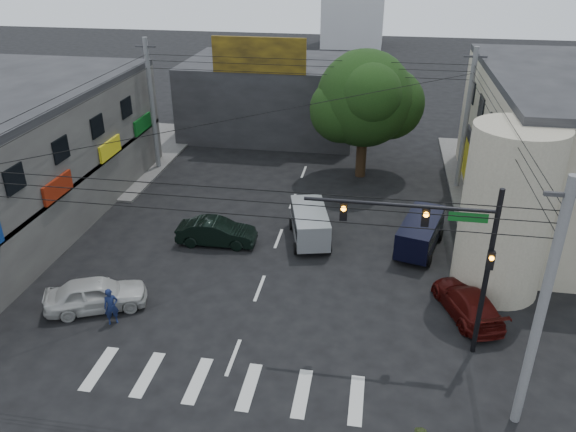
% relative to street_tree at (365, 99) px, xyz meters
% --- Properties ---
extents(ground, '(160.00, 160.00, 0.00)m').
position_rel_street_tree_xyz_m(ground, '(-4.00, -17.00, -5.47)').
color(ground, black).
rests_on(ground, ground).
extents(sidewalk_far_left, '(16.00, 16.00, 0.15)m').
position_rel_street_tree_xyz_m(sidewalk_far_left, '(-22.00, 1.00, -5.40)').
color(sidewalk_far_left, '#514F4C').
rests_on(sidewalk_far_left, ground).
extents(sidewalk_far_right, '(16.00, 16.00, 0.15)m').
position_rel_street_tree_xyz_m(sidewalk_far_right, '(14.00, 1.00, -5.40)').
color(sidewalk_far_right, '#514F4C').
rests_on(sidewalk_far_right, ground).
extents(corner_column, '(4.00, 4.00, 8.00)m').
position_rel_street_tree_xyz_m(corner_column, '(7.00, -13.00, -1.47)').
color(corner_column, gray).
rests_on(corner_column, ground).
extents(building_far, '(14.00, 10.00, 6.00)m').
position_rel_street_tree_xyz_m(building_far, '(-8.00, 9.00, -2.47)').
color(building_far, '#232326').
rests_on(building_far, ground).
extents(billboard, '(7.00, 0.30, 2.60)m').
position_rel_street_tree_xyz_m(billboard, '(-8.00, 4.10, 1.83)').
color(billboard, olive).
rests_on(billboard, building_far).
extents(street_tree, '(6.40, 6.40, 8.70)m').
position_rel_street_tree_xyz_m(street_tree, '(0.00, 0.00, 0.00)').
color(street_tree, black).
rests_on(street_tree, ground).
extents(traffic_gantry, '(7.10, 0.35, 7.20)m').
position_rel_street_tree_xyz_m(traffic_gantry, '(3.82, -18.00, -0.64)').
color(traffic_gantry, black).
rests_on(traffic_gantry, ground).
extents(utility_pole_near_right, '(0.32, 0.32, 9.20)m').
position_rel_street_tree_xyz_m(utility_pole_near_right, '(6.50, -21.50, -0.87)').
color(utility_pole_near_right, '#59595B').
rests_on(utility_pole_near_right, ground).
extents(utility_pole_far_left, '(0.32, 0.32, 9.20)m').
position_rel_street_tree_xyz_m(utility_pole_far_left, '(-14.50, -1.00, -0.87)').
color(utility_pole_far_left, '#59595B').
rests_on(utility_pole_far_left, ground).
extents(utility_pole_far_right, '(0.32, 0.32, 9.20)m').
position_rel_street_tree_xyz_m(utility_pole_far_right, '(6.50, -1.00, -0.87)').
color(utility_pole_far_right, '#59595B').
rests_on(utility_pole_far_right, ground).
extents(dark_sedan, '(1.82, 4.40, 1.41)m').
position_rel_street_tree_xyz_m(dark_sedan, '(-7.21, -11.11, -4.77)').
color(dark_sedan, black).
rests_on(dark_sedan, ground).
extents(white_compact, '(5.00, 5.72, 1.51)m').
position_rel_street_tree_xyz_m(white_compact, '(-10.88, -17.77, -4.72)').
color(white_compact, '#B6B5B1').
rests_on(white_compact, ground).
extents(maroon_sedan, '(4.66, 5.62, 1.30)m').
position_rel_street_tree_xyz_m(maroon_sedan, '(5.50, -15.48, -4.83)').
color(maroon_sedan, '#3F0B09').
rests_on(maroon_sedan, ground).
extents(silver_minivan, '(5.03, 3.72, 1.81)m').
position_rel_street_tree_xyz_m(silver_minivan, '(-2.27, -9.88, -4.57)').
color(silver_minivan, gray).
rests_on(silver_minivan, ground).
extents(navy_van, '(5.31, 3.92, 1.79)m').
position_rel_street_tree_xyz_m(navy_van, '(3.65, -9.92, -4.58)').
color(navy_van, black).
rests_on(navy_van, ground).
extents(traffic_officer, '(0.99, 0.97, 1.69)m').
position_rel_street_tree_xyz_m(traffic_officer, '(-9.72, -18.66, -4.63)').
color(traffic_officer, '#121C41').
rests_on(traffic_officer, ground).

